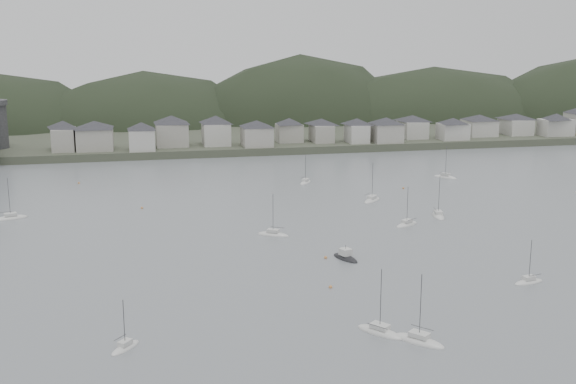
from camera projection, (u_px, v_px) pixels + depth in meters
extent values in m
plane|color=slate|center=(389.00, 324.00, 113.96)|extent=(900.00, 900.00, 0.00)
cube|color=#383D2D|center=(203.00, 119.00, 395.13)|extent=(900.00, 250.00, 3.00)
ellipsoid|color=black|center=(146.00, 147.00, 369.58)|extent=(132.08, 90.41, 79.74)
ellipsoid|color=black|center=(300.00, 147.00, 387.81)|extent=(133.88, 88.37, 101.41)
ellipsoid|color=black|center=(431.00, 140.00, 398.50)|extent=(165.81, 81.78, 82.55)
cube|color=#9C988F|center=(64.00, 139.00, 272.26)|extent=(8.34, 12.91, 8.59)
pyramid|color=#28282D|center=(63.00, 125.00, 271.04)|extent=(15.78, 15.78, 3.01)
cube|color=#9C988F|center=(95.00, 139.00, 274.15)|extent=(13.68, 13.35, 8.36)
pyramid|color=#28282D|center=(94.00, 125.00, 272.96)|extent=(20.07, 20.07, 2.93)
cube|color=#B7B4AC|center=(142.00, 140.00, 272.88)|extent=(9.78, 10.20, 8.08)
pyramid|color=#28282D|center=(141.00, 126.00, 271.73)|extent=(14.83, 14.83, 2.83)
cube|color=#9C988F|center=(172.00, 135.00, 284.52)|extent=(12.59, 13.33, 9.09)
pyramid|color=#28282D|center=(171.00, 119.00, 283.23)|extent=(19.24, 19.24, 3.18)
cube|color=#B7B4AC|center=(216.00, 134.00, 286.84)|extent=(10.74, 12.17, 8.87)
pyramid|color=#28282D|center=(216.00, 119.00, 285.58)|extent=(17.01, 17.01, 3.10)
cube|color=#9C988F|center=(257.00, 137.00, 284.02)|extent=(11.63, 12.09, 7.69)
pyramid|color=#28282D|center=(257.00, 124.00, 282.93)|extent=(17.61, 17.61, 2.69)
cube|color=#9C988F|center=(289.00, 133.00, 295.57)|extent=(10.37, 9.35, 7.44)
pyramid|color=#28282D|center=(289.00, 121.00, 294.51)|extent=(14.65, 14.65, 2.60)
cube|color=#9C988F|center=(321.00, 133.00, 296.14)|extent=(8.24, 12.20, 7.22)
pyramid|color=#28282D|center=(322.00, 122.00, 295.11)|extent=(15.17, 15.17, 2.53)
cube|color=#B7B4AC|center=(357.00, 133.00, 294.05)|extent=(8.06, 10.91, 7.46)
pyramid|color=#28282D|center=(357.00, 121.00, 292.99)|extent=(14.08, 14.08, 2.61)
cube|color=#9C988F|center=(386.00, 133.00, 295.22)|extent=(11.73, 11.78, 7.66)
pyramid|color=#28282D|center=(386.00, 121.00, 294.13)|extent=(17.46, 17.46, 2.68)
cube|color=#B7B4AC|center=(412.00, 129.00, 308.01)|extent=(10.19, 13.02, 7.33)
pyramid|color=#28282D|center=(413.00, 118.00, 306.97)|extent=(17.23, 17.23, 2.57)
cube|color=#B7B4AC|center=(453.00, 131.00, 302.78)|extent=(11.70, 9.81, 6.88)
pyramid|color=#28282D|center=(453.00, 121.00, 301.81)|extent=(15.97, 15.97, 2.41)
cube|color=#B7B4AC|center=(479.00, 128.00, 314.79)|extent=(12.83, 12.48, 7.00)
pyramid|color=#28282D|center=(480.00, 117.00, 313.79)|extent=(18.79, 18.79, 2.45)
cube|color=#B7B4AC|center=(516.00, 127.00, 319.17)|extent=(11.07, 13.50, 6.97)
pyramid|color=#28282D|center=(516.00, 116.00, 318.18)|extent=(18.25, 18.25, 2.44)
cube|color=#B7B4AC|center=(556.00, 127.00, 315.03)|extent=(13.75, 9.12, 7.34)
pyramid|color=#28282D|center=(557.00, 116.00, 313.98)|extent=(16.97, 16.97, 2.57)
ellipsoid|color=silver|center=(419.00, 342.00, 107.05)|extent=(7.46, 8.31, 1.70)
cube|color=silver|center=(419.00, 335.00, 106.80)|extent=(3.32, 3.49, 0.70)
cylinder|color=#3F3F42|center=(420.00, 308.00, 105.89)|extent=(0.12, 0.12, 10.62)
cylinder|color=#3F3F42|center=(422.00, 328.00, 108.02)|extent=(2.49, 3.03, 0.10)
ellipsoid|color=silver|center=(273.00, 235.00, 165.53)|extent=(7.92, 6.27, 1.56)
cube|color=silver|center=(273.00, 231.00, 165.30)|extent=(3.22, 2.91, 0.70)
cylinder|color=#3F3F42|center=(273.00, 214.00, 164.47)|extent=(0.12, 0.12, 9.74)
cylinder|color=#3F3F42|center=(277.00, 227.00, 166.15)|extent=(3.02, 1.96, 0.10)
ellipsoid|color=silver|center=(438.00, 216.00, 183.11)|extent=(4.41, 8.73, 1.67)
cube|color=silver|center=(438.00, 212.00, 182.87)|extent=(2.43, 3.25, 0.70)
cylinder|color=#3F3F42|center=(439.00, 196.00, 181.98)|extent=(0.12, 0.12, 10.44)
cylinder|color=#3F3F42|center=(435.00, 209.00, 184.09)|extent=(0.91, 3.69, 0.10)
ellipsoid|color=silver|center=(529.00, 283.00, 133.10)|extent=(6.89, 3.48, 1.32)
cube|color=silver|center=(529.00, 278.00, 132.90)|extent=(2.56, 1.91, 0.70)
cylinder|color=#3F3F42|center=(530.00, 261.00, 132.20)|extent=(0.12, 0.12, 8.23)
cylinder|color=#3F3F42|center=(535.00, 275.00, 132.78)|extent=(2.92, 0.74, 0.10)
ellipsoid|color=silver|center=(445.00, 178.00, 234.74)|extent=(7.10, 8.29, 1.67)
cube|color=silver|center=(445.00, 174.00, 234.50)|extent=(3.21, 3.44, 0.70)
cylinder|color=#3F3F42|center=(446.00, 162.00, 233.61)|extent=(0.12, 0.12, 10.42)
cylinder|color=#3F3F42|center=(445.00, 173.00, 233.04)|extent=(2.31, 3.08, 0.10)
ellipsoid|color=silver|center=(125.00, 348.00, 104.73)|extent=(5.26, 5.88, 1.20)
cube|color=silver|center=(125.00, 343.00, 104.54)|extent=(2.35, 2.46, 0.70)
cylinder|color=#3F3F42|center=(124.00, 324.00, 103.91)|extent=(0.12, 0.12, 7.50)
cylinder|color=#3F3F42|center=(120.00, 337.00, 105.08)|extent=(1.77, 2.17, 0.10)
ellipsoid|color=silver|center=(11.00, 219.00, 180.76)|extent=(8.82, 5.33, 1.68)
cube|color=silver|center=(10.00, 214.00, 180.52)|extent=(3.39, 2.72, 0.70)
cylinder|color=#3F3F42|center=(9.00, 198.00, 179.62)|extent=(0.12, 0.12, 10.50)
cylinder|color=#3F3F42|center=(5.00, 212.00, 180.58)|extent=(3.60, 1.35, 0.10)
ellipsoid|color=silver|center=(372.00, 201.00, 200.94)|extent=(8.00, 8.24, 1.74)
cube|color=silver|center=(372.00, 197.00, 200.69)|extent=(3.48, 3.53, 0.70)
cylinder|color=#3F3F42|center=(372.00, 182.00, 199.76)|extent=(0.12, 0.12, 10.88)
cylinder|color=#3F3F42|center=(367.00, 194.00, 201.43)|extent=(2.76, 2.91, 0.10)
ellipsoid|color=silver|center=(306.00, 183.00, 226.09)|extent=(6.03, 7.22, 1.44)
cube|color=silver|center=(306.00, 180.00, 225.88)|extent=(2.75, 2.97, 0.70)
cylinder|color=#3F3F42|center=(306.00, 169.00, 225.11)|extent=(0.12, 0.12, 9.00)
cylinder|color=#3F3F42|center=(302.00, 178.00, 226.62)|extent=(1.94, 2.71, 0.10)
ellipsoid|color=silver|center=(407.00, 225.00, 174.52)|extent=(7.80, 6.07, 1.53)
cube|color=silver|center=(407.00, 221.00, 174.29)|extent=(3.16, 2.83, 0.70)
cylinder|color=#3F3F42|center=(407.00, 206.00, 173.48)|extent=(0.12, 0.12, 9.56)
cylinder|color=#3F3F42|center=(413.00, 219.00, 173.74)|extent=(2.99, 1.88, 0.10)
ellipsoid|color=silver|center=(380.00, 333.00, 110.30)|extent=(7.05, 8.15, 1.64)
cube|color=silver|center=(380.00, 326.00, 110.06)|extent=(3.18, 3.39, 0.70)
cylinder|color=#3F3F42|center=(381.00, 301.00, 109.18)|extent=(0.12, 0.12, 10.28)
cylinder|color=#3F3F42|center=(377.00, 326.00, 108.63)|extent=(2.31, 3.01, 0.10)
ellipsoid|color=black|center=(345.00, 259.00, 147.71)|extent=(5.10, 7.99, 1.65)
cube|color=silver|center=(346.00, 252.00, 147.40)|extent=(2.75, 2.84, 1.40)
cylinder|color=#3F3F42|center=(346.00, 248.00, 147.21)|extent=(0.10, 0.10, 1.20)
sphere|color=#C57E41|center=(79.00, 183.00, 225.26)|extent=(0.70, 0.70, 0.70)
sphere|color=#C57E41|center=(326.00, 258.00, 148.08)|extent=(0.70, 0.70, 0.70)
sphere|color=#C57E41|center=(142.00, 208.00, 191.84)|extent=(0.70, 0.70, 0.70)
sphere|color=#C57E41|center=(331.00, 287.00, 130.40)|extent=(0.70, 0.70, 0.70)
sphere|color=#C57E41|center=(403.00, 188.00, 217.43)|extent=(0.70, 0.70, 0.70)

